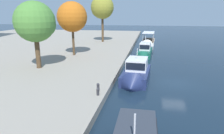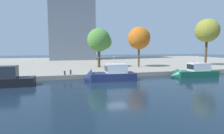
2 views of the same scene
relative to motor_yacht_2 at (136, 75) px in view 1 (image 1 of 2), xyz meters
The scene contains 9 objects.
ground_plane 4.43m from the motor_yacht_2, 90.77° to the right, with size 220.00×220.00×0.00m, color #142333.
motor_yacht_2 is the anchor object (origin of this frame).
motor_yacht_3 14.26m from the motor_yacht_2, ahead, with size 8.18×2.71×4.35m.
tour_boat_4 29.58m from the motor_yacht_2, ahead, with size 11.83×3.49×4.00m.
mooring_bollard_0 6.12m from the motor_yacht_2, 150.66° to the left, with size 0.27×0.27×0.76m.
mooring_bollard_1 6.82m from the motor_yacht_2, 155.86° to the left, with size 0.26×0.26×0.65m.
tree_0 29.48m from the motor_yacht_2, 20.71° to the left, with size 5.45×5.45×10.94m.
tree_1 13.64m from the motor_yacht_2, 84.36° to the left, with size 5.12×4.97×8.30m.
tree_2 15.96m from the motor_yacht_2, 48.71° to the left, with size 4.85×4.85×8.69m.
Camera 1 is at (-21.54, 3.04, 7.44)m, focal length 31.93 mm.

